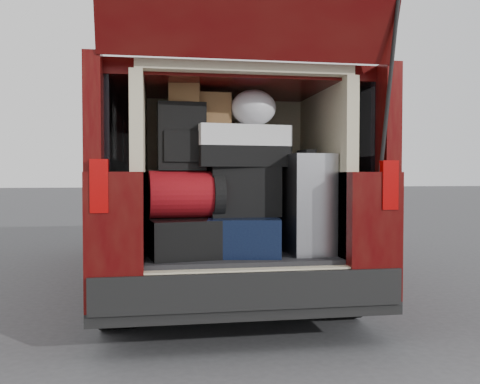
% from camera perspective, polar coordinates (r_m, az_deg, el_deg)
% --- Properties ---
extents(ground, '(80.00, 80.00, 0.00)m').
position_cam_1_polar(ground, '(3.47, 0.18, -16.23)').
color(ground, '#37373A').
rests_on(ground, ground).
extents(minivan, '(1.90, 5.35, 2.77)m').
position_cam_1_polar(minivan, '(5.14, -3.15, 0.04)').
color(minivan, black).
rests_on(minivan, ground).
extents(load_floor, '(1.24, 1.05, 0.55)m').
position_cam_1_polar(load_floor, '(3.66, -0.53, -10.80)').
color(load_floor, black).
rests_on(load_floor, ground).
extents(black_hardshell, '(0.54, 0.68, 0.25)m').
position_cam_1_polar(black_hardshell, '(3.42, -6.63, -4.94)').
color(black_hardshell, black).
rests_on(black_hardshell, load_floor).
extents(navy_hardshell, '(0.55, 0.63, 0.25)m').
position_cam_1_polar(navy_hardshell, '(3.45, 0.43, -4.83)').
color(navy_hardshell, black).
rests_on(navy_hardshell, load_floor).
extents(silver_roller, '(0.30, 0.46, 0.67)m').
position_cam_1_polar(silver_roller, '(3.49, 7.45, -1.31)').
color(silver_roller, silver).
rests_on(silver_roller, load_floor).
extents(red_duffel, '(0.51, 0.35, 0.32)m').
position_cam_1_polar(red_duffel, '(3.39, -6.11, -0.24)').
color(red_duffel, maroon).
rests_on(red_duffel, black_hardshell).
extents(black_soft_case, '(0.48, 0.29, 0.34)m').
position_cam_1_polar(black_soft_case, '(3.48, 0.44, 0.05)').
color(black_soft_case, black).
rests_on(black_soft_case, navy_hardshell).
extents(backpack, '(0.32, 0.20, 0.45)m').
position_cam_1_polar(backpack, '(3.43, -6.59, 6.16)').
color(backpack, black).
rests_on(backpack, red_duffel).
extents(twotone_duffel, '(0.66, 0.40, 0.28)m').
position_cam_1_polar(twotone_duffel, '(3.48, 0.11, 5.12)').
color(twotone_duffel, silver).
rests_on(twotone_duffel, black_soft_case).
extents(grocery_sack_lower, '(0.22, 0.19, 0.18)m').
position_cam_1_polar(grocery_sack_lower, '(3.47, -6.22, 11.37)').
color(grocery_sack_lower, brown).
rests_on(grocery_sack_lower, backpack).
extents(grocery_sack_upper, '(0.23, 0.19, 0.22)m').
position_cam_1_polar(grocery_sack_upper, '(3.52, -3.04, 9.16)').
color(grocery_sack_upper, brown).
rests_on(grocery_sack_upper, twotone_duffel).
extents(plastic_bag_center, '(0.31, 0.29, 0.25)m').
position_cam_1_polar(plastic_bag_center, '(3.51, 1.51, 9.41)').
color(plastic_bag_center, silver).
rests_on(plastic_bag_center, twotone_duffel).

